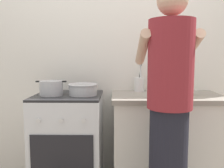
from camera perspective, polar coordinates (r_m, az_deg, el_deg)
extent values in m
cube|color=silver|center=(2.51, 3.58, 6.67)|extent=(3.20, 0.10, 2.50)
cube|color=silver|center=(2.35, 12.68, -13.90)|extent=(0.96, 0.56, 0.86)
cube|color=gray|center=(2.23, 12.97, -3.00)|extent=(1.00, 0.60, 0.04)
cube|color=silver|center=(2.34, -10.13, -13.67)|extent=(0.60, 0.60, 0.88)
cube|color=#232326|center=(2.22, -10.36, -2.71)|extent=(0.60, 0.60, 0.02)
cube|color=black|center=(2.07, -11.80, -17.08)|extent=(0.51, 0.01, 0.40)
cylinder|color=silver|center=(2.00, -17.14, -8.30)|extent=(0.04, 0.01, 0.04)
cylinder|color=silver|center=(1.96, -12.06, -8.51)|extent=(0.04, 0.01, 0.04)
cylinder|color=silver|center=(1.92, -6.77, -8.66)|extent=(0.04, 0.01, 0.04)
cylinder|color=#B2B2B7|center=(2.20, -14.24, -0.94)|extent=(0.20, 0.20, 0.13)
cube|color=black|center=(2.22, -17.20, 0.58)|extent=(0.04, 0.02, 0.01)
cube|color=black|center=(2.16, -11.27, 0.58)|extent=(0.04, 0.02, 0.01)
cylinder|color=#B7B7BC|center=(2.16, -6.91, -1.33)|extent=(0.25, 0.25, 0.10)
torus|color=#B7B7BC|center=(2.16, -6.92, -0.14)|extent=(0.27, 0.27, 0.01)
cylinder|color=silver|center=(2.39, 6.53, -0.08)|extent=(0.10, 0.10, 0.14)
cylinder|color=white|center=(2.37, 6.78, 1.86)|extent=(0.05, 0.04, 0.27)
sphere|color=white|center=(2.36, 6.83, 5.42)|extent=(0.03, 0.03, 0.03)
cylinder|color=#B7BABF|center=(2.36, 6.88, 2.02)|extent=(0.03, 0.02, 0.30)
sphere|color=#B7BABF|center=(2.36, 6.93, 5.90)|extent=(0.03, 0.03, 0.03)
cylinder|color=black|center=(2.38, 6.64, 1.54)|extent=(0.02, 0.04, 0.23)
sphere|color=black|center=(2.37, 6.68, 4.53)|extent=(0.03, 0.03, 0.03)
cylinder|color=silver|center=(2.26, 13.53, -1.48)|extent=(0.04, 0.04, 0.07)
cylinder|color=red|center=(2.26, 13.56, -0.38)|extent=(0.04, 0.04, 0.02)
cylinder|color=gold|center=(2.24, 18.02, -0.26)|extent=(0.07, 0.07, 0.18)
cylinder|color=gold|center=(2.23, 18.12, 2.52)|extent=(0.03, 0.03, 0.04)
cylinder|color=black|center=(2.23, 18.14, 3.18)|extent=(0.03, 0.03, 0.02)
cylinder|color=maroon|center=(1.62, 13.75, 4.49)|extent=(0.30, 0.30, 0.58)
sphere|color=#D3AA8C|center=(1.66, 14.15, 18.77)|extent=(0.20, 0.20, 0.20)
cylinder|color=#D3AA8C|center=(1.73, 7.26, 8.38)|extent=(0.07, 0.41, 0.24)
cylinder|color=#D3AA8C|center=(1.80, 18.17, 8.03)|extent=(0.07, 0.41, 0.24)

